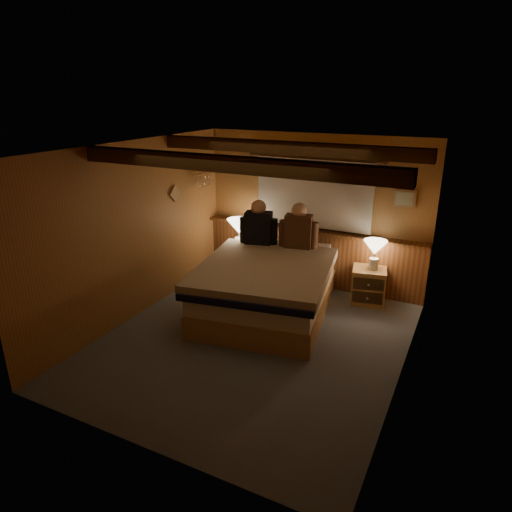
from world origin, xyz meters
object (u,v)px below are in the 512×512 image
Objects in this scene: bed at (267,287)px; duffel_bag at (232,294)px; nightstand_right at (368,285)px; lamp_left at (239,228)px; person_left at (258,226)px; nightstand_left at (237,265)px; person_right at (299,229)px; lamp_right at (375,249)px.

bed reaches higher than duffel_bag.
lamp_left is (-2.12, -0.11, 0.64)m from nightstand_right.
person_left is (-0.48, 0.71, 0.65)m from bed.
nightstand_left is 2.15m from nightstand_right.
person_right reaches higher than bed.
person_right is (0.62, 0.10, -0.00)m from person_left.
person_right reaches higher than duffel_bag.
bed is 4.97× the size of lamp_left.
lamp_right reaches higher than bed.
lamp_left is 2.17m from lamp_right.
bed is 3.47× the size of person_left.
person_left is at bearing 114.19° from bed.
lamp_left is at bearing 145.05° from person_left.
person_left is 1.49× the size of duffel_bag.
person_left is 0.63m from person_right.
person_left and person_right have the same top height.
nightstand_left is at bearing 172.18° from nightstand_right.
bed is 1.25m from nightstand_left.
lamp_left is at bearing 58.93° from nightstand_left.
person_left is at bearing -170.74° from lamp_right.
person_right is (1.05, -0.06, 0.14)m from lamp_left.
person_left is 1.13m from duffel_bag.
lamp_left is at bearing 171.08° from nightstand_right.
nightstand_left is 0.77× the size of person_left.
bed is 1.56m from nightstand_right.
lamp_left is 0.70× the size of person_right.
duffel_bag is (-1.84, -0.97, -0.69)m from lamp_right.
lamp_right is 1.15m from person_right.
person_right is at bearing -5.36° from person_left.
person_left is at bearing 81.60° from duffel_bag.
duffel_bag is (-0.11, -0.68, -0.89)m from person_left.
duffel_bag is (-0.59, 0.02, -0.25)m from bed.
lamp_right is (0.04, 0.01, 0.58)m from nightstand_right.
person_left reaches higher than nightstand_right.
lamp_left reaches higher than nightstand_right.
nightstand_right is 2.21m from lamp_left.
person_right is 1.39m from duffel_bag.
lamp_right is at bearing -5.32° from person_left.
nightstand_left is 1.32m from person_right.
person_left is at bearing 178.00° from person_right.
person_right reaches higher than lamp_right.
person_right reaches higher than nightstand_right.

